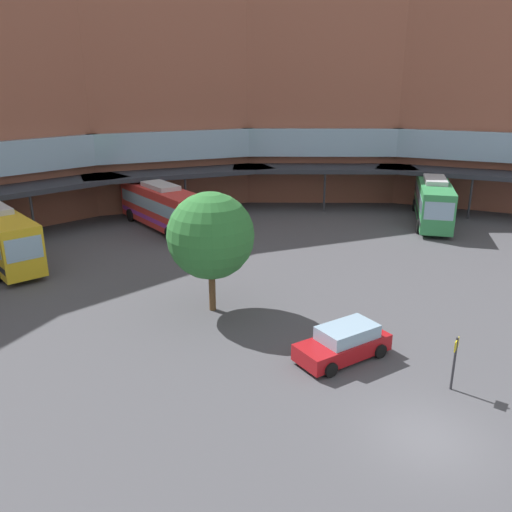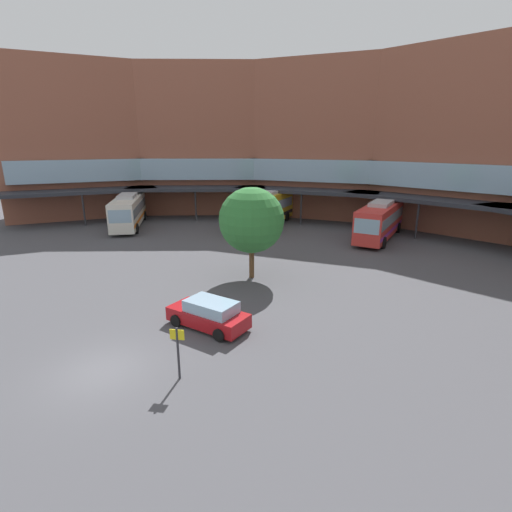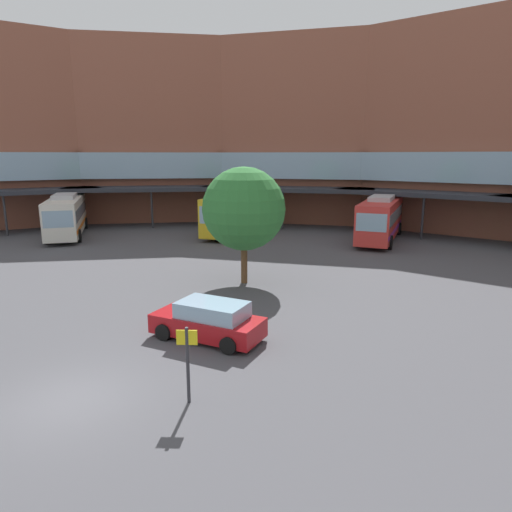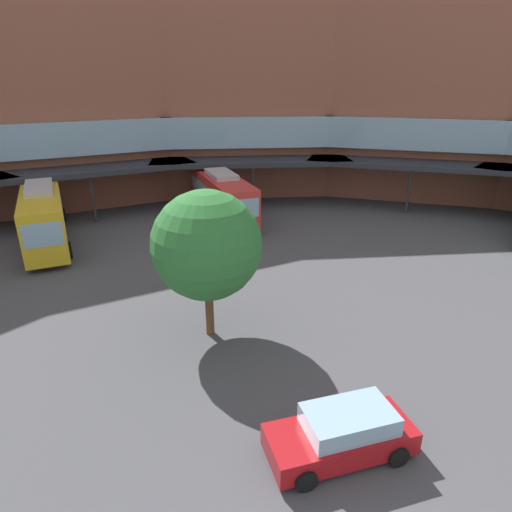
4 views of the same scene
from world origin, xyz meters
name	(u,v)px [view 2 (image 2 of 4)]	position (x,y,z in m)	size (l,w,h in m)	color
ground_plane	(101,371)	(0.00, 0.00, 0.00)	(128.67, 128.67, 0.00)	#47474C
station_building	(404,147)	(0.00, 27.99, 8.98)	(84.94, 38.22, 18.89)	#93543F
bus_1	(380,220)	(-2.71, 30.20, 1.91)	(5.15, 10.98, 3.77)	red
bus_2	(128,210)	(-26.04, 15.53, 1.89)	(10.51, 8.72, 3.72)	silver
bus_4	(264,209)	(-15.00, 26.35, 1.98)	(6.26, 12.53, 3.92)	gold
parked_car	(209,314)	(0.15, 5.88, 0.74)	(4.66, 2.66, 1.53)	#A51419
plaza_tree	(252,220)	(-3.75, 13.02, 4.19)	(4.58, 4.58, 6.49)	brown
stop_sign_post	(178,348)	(2.89, 2.06, 1.43)	(0.52, 0.38, 2.33)	#2D2D33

